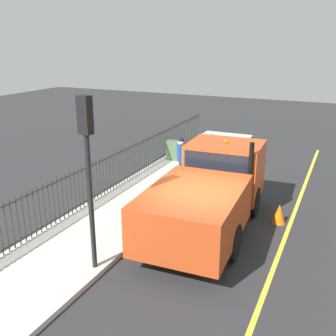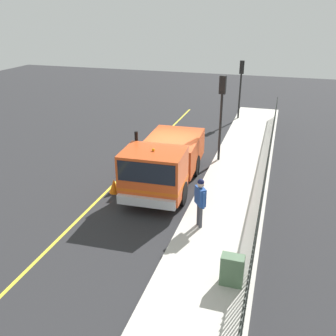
% 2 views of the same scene
% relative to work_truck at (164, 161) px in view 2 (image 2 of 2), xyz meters
% --- Properties ---
extents(ground_plane, '(59.01, 59.01, 0.00)m').
position_rel_work_truck_xyz_m(ground_plane, '(-0.19, 1.47, -1.26)').
color(ground_plane, '#2B2B2D').
rests_on(ground_plane, ground).
extents(sidewalk_slab, '(2.84, 26.82, 0.14)m').
position_rel_work_truck_xyz_m(sidewalk_slab, '(2.92, 1.47, -1.19)').
color(sidewalk_slab, beige).
rests_on(sidewalk_slab, ground).
extents(lane_marking, '(0.12, 24.14, 0.01)m').
position_rel_work_truck_xyz_m(lane_marking, '(-2.23, 1.47, -1.26)').
color(lane_marking, yellow).
rests_on(lane_marking, ground).
extents(work_truck, '(2.64, 6.17, 2.62)m').
position_rel_work_truck_xyz_m(work_truck, '(0.00, 0.00, 0.00)').
color(work_truck, '#D84C1E').
rests_on(work_truck, ground).
extents(worker_standing, '(0.48, 0.56, 1.82)m').
position_rel_work_truck_xyz_m(worker_standing, '(2.20, -2.77, -0.01)').
color(worker_standing, '#264C99').
rests_on(worker_standing, sidewalk_slab).
extents(iron_fence, '(0.04, 22.83, 1.42)m').
position_rel_work_truck_xyz_m(iron_fence, '(4.20, 1.47, -0.40)').
color(iron_fence, '#2D332D').
rests_on(iron_fence, sidewalk_slab).
extents(traffic_light_near, '(0.32, 0.24, 4.19)m').
position_rel_work_truck_xyz_m(traffic_light_near, '(1.75, 3.63, 1.85)').
color(traffic_light_near, black).
rests_on(traffic_light_near, sidewalk_slab).
extents(traffic_light_mid, '(0.32, 0.24, 3.89)m').
position_rel_work_truck_xyz_m(traffic_light_mid, '(1.70, 11.74, 1.65)').
color(traffic_light_mid, black).
rests_on(traffic_light_mid, sidewalk_slab).
extents(utility_cabinet, '(0.63, 0.36, 0.91)m').
position_rel_work_truck_xyz_m(utility_cabinet, '(3.70, -5.43, -0.66)').
color(utility_cabinet, '#4C6B4C').
rests_on(utility_cabinet, sidewalk_slab).
extents(traffic_cone, '(0.43, 0.43, 0.61)m').
position_rel_work_truck_xyz_m(traffic_cone, '(-1.87, -1.05, -0.95)').
color(traffic_cone, orange).
rests_on(traffic_cone, ground).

